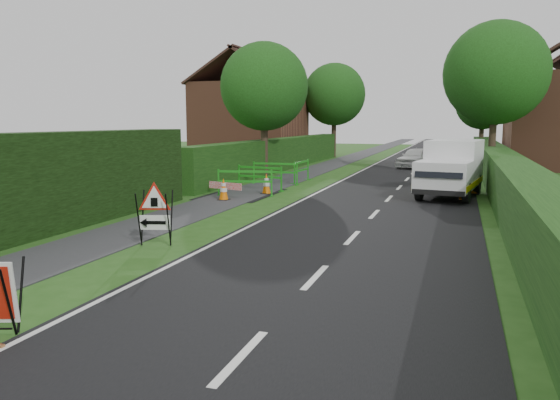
# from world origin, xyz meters

# --- Properties ---
(ground) EXTENTS (120.00, 120.00, 0.00)m
(ground) POSITION_xyz_m (0.00, 0.00, 0.00)
(ground) COLOR #234E16
(ground) RESTS_ON ground
(road_surface) EXTENTS (6.00, 90.00, 0.02)m
(road_surface) POSITION_xyz_m (2.50, 35.00, 0.00)
(road_surface) COLOR black
(road_surface) RESTS_ON ground
(footpath) EXTENTS (2.00, 90.00, 0.02)m
(footpath) POSITION_xyz_m (-3.00, 35.00, 0.01)
(footpath) COLOR #2D2D30
(footpath) RESTS_ON ground
(hedge_west_far) EXTENTS (1.00, 24.00, 1.80)m
(hedge_west_far) POSITION_xyz_m (-5.00, 22.00, 0.00)
(hedge_west_far) COLOR #14380F
(hedge_west_far) RESTS_ON ground
(hedge_east) EXTENTS (1.20, 50.00, 1.50)m
(hedge_east) POSITION_xyz_m (6.50, 16.00, 0.00)
(hedge_east) COLOR #14380F
(hedge_east) RESTS_ON ground
(house_west) EXTENTS (7.50, 7.40, 7.88)m
(house_west) POSITION_xyz_m (-10.00, 30.00, 2.90)
(house_west) COLOR brown
(house_west) RESTS_ON ground
(house_east_b) EXTENTS (7.50, 7.40, 7.88)m
(house_east_b) POSITION_xyz_m (12.00, 42.00, 2.90)
(house_east_b) COLOR brown
(house_east_b) RESTS_ON ground
(tree_nw) EXTENTS (4.40, 4.40, 6.70)m
(tree_nw) POSITION_xyz_m (-4.60, 18.00, 4.48)
(tree_nw) COLOR #2D2116
(tree_nw) RESTS_ON ground
(tree_ne) EXTENTS (5.20, 5.20, 7.79)m
(tree_ne) POSITION_xyz_m (6.40, 22.00, 5.17)
(tree_ne) COLOR #2D2116
(tree_ne) RESTS_ON ground
(tree_fw) EXTENTS (4.80, 4.80, 7.24)m
(tree_fw) POSITION_xyz_m (-4.60, 34.00, 4.83)
(tree_fw) COLOR #2D2116
(tree_fw) RESTS_ON ground
(tree_fe) EXTENTS (4.20, 4.20, 6.33)m
(tree_fe) POSITION_xyz_m (6.40, 38.00, 4.22)
(tree_fe) COLOR #2D2116
(tree_fe) RESTS_ON ground
(triangle_sign) EXTENTS (1.02, 1.02, 1.22)m
(triangle_sign) POSITION_xyz_m (-1.54, 2.28, 0.85)
(triangle_sign) COLOR black
(triangle_sign) RESTS_ON ground
(works_van) EXTENTS (2.42, 4.75, 2.07)m
(works_van) POSITION_xyz_m (4.57, 12.91, 1.10)
(works_van) COLOR silver
(works_van) RESTS_ON ground
(traffic_cone_0) EXTENTS (0.38, 0.38, 0.79)m
(traffic_cone_0) POSITION_xyz_m (5.04, 11.98, 0.39)
(traffic_cone_0) COLOR black
(traffic_cone_0) RESTS_ON ground
(traffic_cone_1) EXTENTS (0.38, 0.38, 0.79)m
(traffic_cone_1) POSITION_xyz_m (5.42, 13.95, 0.39)
(traffic_cone_1) COLOR black
(traffic_cone_1) RESTS_ON ground
(traffic_cone_2) EXTENTS (0.38, 0.38, 0.79)m
(traffic_cone_2) POSITION_xyz_m (4.91, 16.10, 0.39)
(traffic_cone_2) COLOR black
(traffic_cone_2) RESTS_ON ground
(traffic_cone_3) EXTENTS (0.38, 0.38, 0.79)m
(traffic_cone_3) POSITION_xyz_m (-3.02, 9.37, 0.39)
(traffic_cone_3) COLOR black
(traffic_cone_3) RESTS_ON ground
(traffic_cone_4) EXTENTS (0.38, 0.38, 0.79)m
(traffic_cone_4) POSITION_xyz_m (-2.14, 11.41, 0.39)
(traffic_cone_4) COLOR black
(traffic_cone_4) RESTS_ON ground
(ped_barrier_0) EXTENTS (2.09, 0.80, 1.00)m
(ped_barrier_0) POSITION_xyz_m (-2.72, 10.64, 0.63)
(ped_barrier_0) COLOR #1B8918
(ped_barrier_0) RESTS_ON ground
(ped_barrier_1) EXTENTS (2.09, 0.74, 1.00)m
(ped_barrier_1) POSITION_xyz_m (-2.80, 12.45, 0.63)
(ped_barrier_1) COLOR #1B8918
(ped_barrier_1) RESTS_ON ground
(ped_barrier_2) EXTENTS (2.07, 0.39, 1.00)m
(ped_barrier_2) POSITION_xyz_m (-2.86, 14.57, 0.63)
(ped_barrier_2) COLOR #1B8918
(ped_barrier_2) RESTS_ON ground
(ped_barrier_3) EXTENTS (0.42, 2.07, 1.00)m
(ped_barrier_3) POSITION_xyz_m (-2.02, 15.87, 0.63)
(ped_barrier_3) COLOR #1B8918
(ped_barrier_3) RESTS_ON ground
(redwhite_plank) EXTENTS (1.45, 0.45, 0.25)m
(redwhite_plank) POSITION_xyz_m (-3.20, 9.91, 0.00)
(redwhite_plank) COLOR red
(redwhite_plank) RESTS_ON ground
(litter_can) EXTENTS (0.12, 0.07, 0.07)m
(litter_can) POSITION_xyz_m (-0.42, -3.16, 0.00)
(litter_can) COLOR #BF7F4C
(litter_can) RESTS_ON ground
(hatchback_car) EXTENTS (2.46, 3.88, 1.23)m
(hatchback_car) POSITION_xyz_m (2.39, 25.49, 0.61)
(hatchback_car) COLOR white
(hatchback_car) RESTS_ON ground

